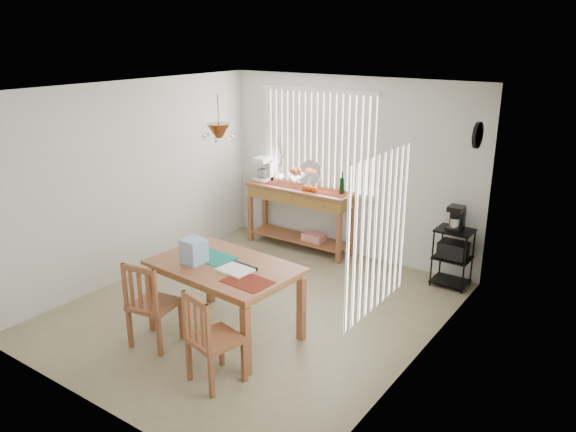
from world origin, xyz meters
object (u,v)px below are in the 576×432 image
Objects in this scene: wire_cart at (453,252)px; dining_table at (224,273)px; sideboard at (300,203)px; chair_right at (212,339)px; cart_items at (456,218)px; chair_left at (152,305)px.

wire_cart is 0.48× the size of dining_table.
chair_right is (1.27, -3.38, -0.26)m from sideboard.
sideboard is at bearing -179.55° from cart_items.
dining_table is at bearing -73.45° from sideboard.
sideboard is 1.82× the size of chair_right.
wire_cart is at bearing 0.25° from sideboard.
chair_right is (-1.10, -3.40, -0.46)m from cart_items.
cart_items is 3.60m from chair_right.
cart_items reaches higher than chair_right.
chair_left is 1.03× the size of chair_right.
chair_right is (-1.10, -3.39, -0.01)m from wire_cart.
chair_left is (-2.07, -3.25, -0.45)m from cart_items.
dining_table reaches higher than wire_cart.
sideboard is 2.20× the size of wire_cart.
wire_cart is 3.09m from dining_table.
dining_table is (0.78, -2.62, 0.01)m from sideboard.
chair_right reaches higher than wire_cart.
sideboard is 3.26m from chair_left.
sideboard is at bearing 110.62° from chair_right.
chair_left is at bearing -122.52° from wire_cart.
chair_left reaches higher than wire_cart.
cart_items is 0.33× the size of chair_left.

